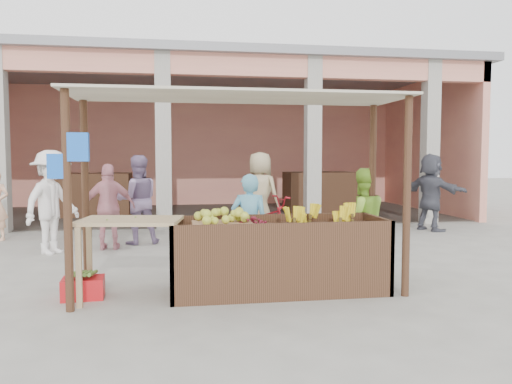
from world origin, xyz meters
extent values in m
plane|color=gray|center=(0.00, 0.00, 0.00)|extent=(60.00, 60.00, 0.00)
cube|color=#F09A7D|center=(0.00, 11.40, 2.00)|extent=(14.00, 0.20, 4.00)
cube|color=#F09A7D|center=(6.90, 8.50, 2.00)|extent=(0.20, 6.00, 4.00)
cube|color=#F09A7D|center=(0.00, 5.65, 3.75)|extent=(14.00, 0.30, 0.50)
cube|color=slate|center=(0.00, 8.50, 4.10)|extent=(14.40, 6.40, 0.20)
cube|color=#ACA69E|center=(-1.00, 5.65, 2.00)|extent=(0.35, 0.35, 4.00)
cube|color=#ACA69E|center=(2.50, 5.65, 2.00)|extent=(0.35, 0.35, 4.00)
cube|color=#ACA69E|center=(5.50, 5.65, 2.00)|extent=(0.35, 0.35, 4.00)
cube|color=#4E301F|center=(-3.00, 8.50, 0.60)|extent=(2.00, 1.20, 1.20)
cube|color=#4E301F|center=(3.50, 8.50, 0.60)|extent=(2.00, 1.20, 1.20)
cube|color=#4E301F|center=(0.50, 0.00, 0.40)|extent=(2.60, 0.95, 0.80)
cylinder|color=#4E301F|center=(-1.85, -0.45, 1.18)|extent=(0.09, 0.09, 2.35)
cylinder|color=#4E301F|center=(1.95, -0.45, 1.18)|extent=(0.09, 0.09, 2.35)
cylinder|color=#4E301F|center=(-1.85, 0.60, 1.18)|extent=(0.09, 0.09, 2.35)
cylinder|color=#4E301F|center=(1.95, 0.60, 1.18)|extent=(0.09, 0.09, 2.35)
cube|color=beige|center=(0.05, 0.08, 2.37)|extent=(4.00, 1.35, 0.03)
cube|color=blue|center=(-1.73, -0.45, 1.75)|extent=(0.22, 0.08, 0.30)
cube|color=blue|center=(-1.95, -0.45, 1.55)|extent=(0.18, 0.07, 0.26)
cube|color=#9C7050|center=(-0.18, 0.00, 0.83)|extent=(0.72, 0.62, 0.06)
ellipsoid|color=#E1E142|center=(-0.18, 0.00, 0.93)|extent=(0.61, 0.54, 0.13)
ellipsoid|color=maroon|center=(0.19, -0.05, 0.88)|extent=(0.48, 0.39, 0.15)
cube|color=tan|center=(-1.25, 0.00, 0.91)|extent=(1.25, 0.93, 0.04)
cube|color=tan|center=(-1.77, -0.33, 0.44)|extent=(0.06, 0.06, 0.89)
cube|color=tan|center=(-0.73, -0.33, 0.44)|extent=(0.06, 0.06, 0.89)
cube|color=tan|center=(-1.77, 0.33, 0.44)|extent=(0.06, 0.06, 0.89)
cube|color=tan|center=(-0.73, 0.33, 0.44)|extent=(0.06, 0.06, 0.89)
cube|color=red|center=(-1.80, 0.05, 0.12)|extent=(0.49, 0.37, 0.24)
ellipsoid|color=maroon|center=(2.39, 5.43, 0.32)|extent=(0.47, 0.47, 0.63)
ellipsoid|color=maroon|center=(2.76, 5.49, 0.32)|extent=(0.47, 0.47, 0.63)
imported|color=#5DABCD|center=(0.27, 0.78, 0.76)|extent=(0.67, 0.56, 1.52)
imported|color=#8DC635|center=(1.86, 0.73, 0.78)|extent=(0.76, 0.44, 1.57)
imported|color=#AA1722|center=(0.66, 2.63, 0.50)|extent=(1.18, 2.03, 1.00)
imported|color=white|center=(-2.81, 2.94, 0.95)|extent=(1.16, 1.36, 1.90)
imported|color=#D0848F|center=(-1.90, 3.18, 0.82)|extent=(0.97, 0.53, 1.63)
imported|color=tan|center=(1.00, 4.30, 0.97)|extent=(1.11, 1.07, 1.94)
imported|color=#484955|center=(4.90, 4.44, 0.91)|extent=(1.25, 1.82, 1.82)
imported|color=gray|center=(-1.45, 3.71, 0.92)|extent=(0.98, 0.69, 1.84)
camera|label=1|loc=(-0.71, -5.91, 1.64)|focal=35.00mm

